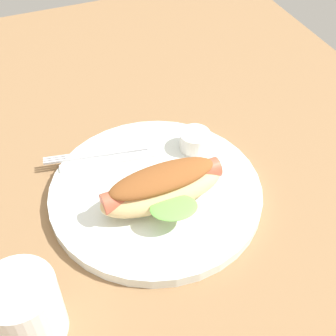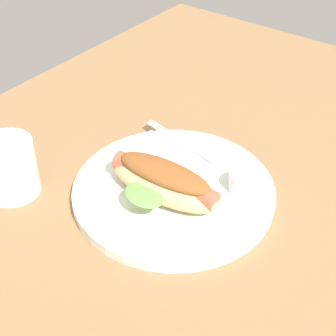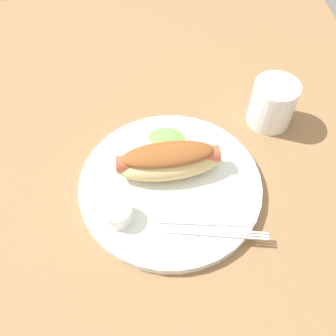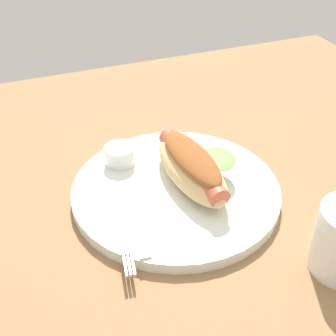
# 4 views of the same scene
# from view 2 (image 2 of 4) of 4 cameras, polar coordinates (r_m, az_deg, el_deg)

# --- Properties ---
(ground_plane) EXTENTS (1.20, 0.90, 0.02)m
(ground_plane) POSITION_cam_2_polar(r_m,az_deg,el_deg) (0.75, 2.37, -3.46)
(ground_plane) COLOR olive
(plate) EXTENTS (0.29, 0.29, 0.02)m
(plate) POSITION_cam_2_polar(r_m,az_deg,el_deg) (0.74, 0.63, -2.60)
(plate) COLOR white
(plate) RESTS_ON ground_plane
(hot_dog) EXTENTS (0.11, 0.17, 0.05)m
(hot_dog) POSITION_cam_2_polar(r_m,az_deg,el_deg) (0.70, -0.46, -1.50)
(hot_dog) COLOR #DBB77A
(hot_dog) RESTS_ON plate
(sauce_ramekin) EXTENTS (0.05, 0.05, 0.03)m
(sauce_ramekin) POSITION_cam_2_polar(r_m,az_deg,el_deg) (0.73, 8.55, -1.56)
(sauce_ramekin) COLOR white
(sauce_ramekin) RESTS_ON plate
(fork) EXTENTS (0.04, 0.15, 0.00)m
(fork) POSITION_cam_2_polar(r_m,az_deg,el_deg) (0.82, 1.54, 2.90)
(fork) COLOR silver
(fork) RESTS_ON plate
(knife) EXTENTS (0.03, 0.14, 0.00)m
(knife) POSITION_cam_2_polar(r_m,az_deg,el_deg) (0.80, 1.24, 1.99)
(knife) COLOR silver
(knife) RESTS_ON plate
(drinking_cup) EXTENTS (0.08, 0.08, 0.08)m
(drinking_cup) POSITION_cam_2_polar(r_m,az_deg,el_deg) (0.76, -17.28, 0.03)
(drinking_cup) COLOR white
(drinking_cup) RESTS_ON ground_plane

